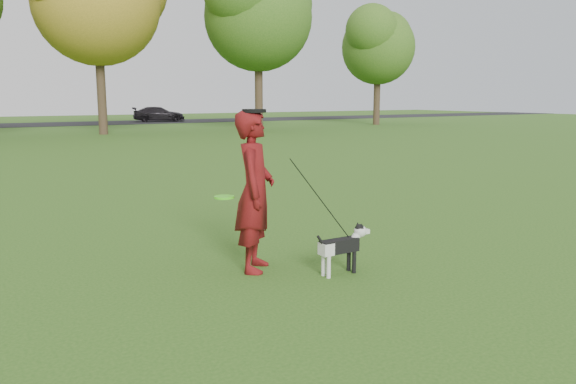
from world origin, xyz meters
TOP-DOWN VIEW (x-y plane):
  - ground at (0.00, 0.00)m, footprint 120.00×120.00m
  - road at (0.00, 40.00)m, footprint 120.00×7.00m
  - man at (-0.39, 0.35)m, footprint 0.79×0.84m
  - dog at (0.43, -0.34)m, footprint 0.78×0.16m
  - car_right at (11.69, 40.00)m, footprint 4.47×2.60m
  - man_held_items at (0.29, -0.02)m, footprint 1.49×0.83m

SIDE VIEW (x-z plane):
  - ground at x=0.00m, z-range 0.00..0.00m
  - road at x=0.00m, z-range 0.00..0.02m
  - dog at x=0.43m, z-range 0.07..0.66m
  - car_right at x=11.69m, z-range 0.02..1.24m
  - man_held_items at x=0.29m, z-range 0.11..1.66m
  - man at x=-0.39m, z-range 0.00..1.94m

